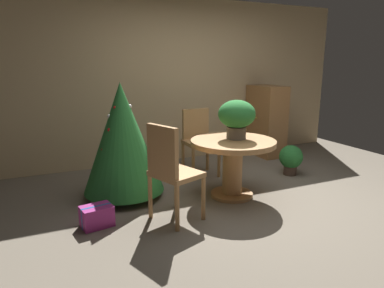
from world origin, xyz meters
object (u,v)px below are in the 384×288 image
at_px(holiday_tree, 122,138).
at_px(gift_box_purple, 97,216).
at_px(wooden_chair_left, 170,168).
at_px(potted_plant, 291,158).
at_px(flower_vase, 237,116).
at_px(wooden_chair_far, 199,138).
at_px(round_dining_table, 233,157).
at_px(wooden_cabinet, 266,121).

distance_m(holiday_tree, gift_box_purple, 1.02).
bearing_deg(holiday_tree, gift_box_purple, -123.50).
relative_size(wooden_chair_left, potted_plant, 2.31).
bearing_deg(holiday_tree, potted_plant, -3.64).
bearing_deg(potted_plant, holiday_tree, 176.36).
bearing_deg(potted_plant, flower_vase, -164.45).
bearing_deg(flower_vase, wooden_chair_far, 94.58).
bearing_deg(wooden_chair_left, potted_plant, 18.30).
bearing_deg(round_dining_table, wooden_chair_left, -160.00).
relative_size(wooden_chair_far, gift_box_purple, 2.86).
xyz_separation_m(holiday_tree, gift_box_purple, (-0.44, -0.67, -0.63)).
height_order(round_dining_table, wooden_cabinet, wooden_cabinet).
distance_m(flower_vase, gift_box_purple, 1.93).
relative_size(wooden_cabinet, potted_plant, 2.77).
bearing_deg(gift_box_purple, wooden_chair_far, 33.81).
height_order(round_dining_table, flower_vase, flower_vase).
bearing_deg(wooden_chair_far, wooden_cabinet, 18.41).
distance_m(gift_box_purple, wooden_cabinet, 3.61).
bearing_deg(flower_vase, wooden_chair_left, -158.68).
height_order(wooden_chair_left, gift_box_purple, wooden_chair_left).
bearing_deg(round_dining_table, potted_plant, 16.97).
bearing_deg(flower_vase, wooden_cabinet, 43.82).
relative_size(holiday_tree, gift_box_purple, 4.17).
distance_m(wooden_chair_far, holiday_tree, 1.29).
bearing_deg(wooden_cabinet, potted_plant, -107.40).
bearing_deg(wooden_chair_left, holiday_tree, 107.86).
relative_size(wooden_chair_far, potted_plant, 2.17).
height_order(holiday_tree, gift_box_purple, holiday_tree).
bearing_deg(potted_plant, wooden_chair_left, -161.70).
height_order(wooden_chair_far, gift_box_purple, wooden_chair_far).
relative_size(gift_box_purple, potted_plant, 0.76).
relative_size(round_dining_table, wooden_chair_left, 1.00).
xyz_separation_m(flower_vase, wooden_chair_far, (-0.07, 0.90, -0.43)).
relative_size(wooden_chair_left, wooden_chair_far, 1.07).
bearing_deg(gift_box_purple, flower_vase, 6.63).
bearing_deg(wooden_cabinet, wooden_chair_far, -161.59).
distance_m(gift_box_purple, potted_plant, 2.89).
bearing_deg(round_dining_table, wooden_chair_far, 90.00).
height_order(flower_vase, gift_box_purple, flower_vase).
bearing_deg(wooden_chair_far, round_dining_table, -90.00).
relative_size(wooden_chair_far, wooden_cabinet, 0.78).
bearing_deg(holiday_tree, round_dining_table, -23.39).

